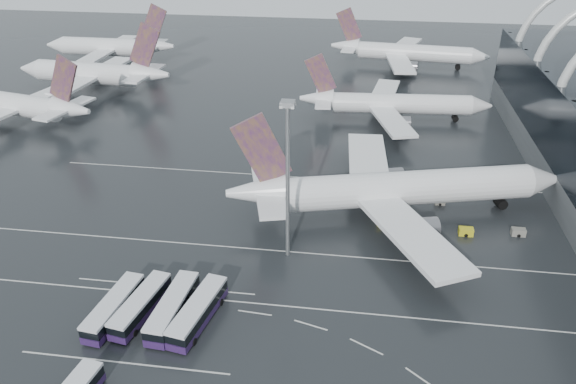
# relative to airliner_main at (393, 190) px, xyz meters

# --- Properties ---
(ground) EXTENTS (420.00, 420.00, 0.00)m
(ground) POSITION_rel_airliner_main_xyz_m (-10.53, -26.70, -5.34)
(ground) COLOR black
(ground) RESTS_ON ground
(lane_marking_near) EXTENTS (120.00, 0.25, 0.01)m
(lane_marking_near) POSITION_rel_airliner_main_xyz_m (-10.53, -28.70, -5.34)
(lane_marking_near) COLOR silver
(lane_marking_near) RESTS_ON ground
(lane_marking_mid) EXTENTS (120.00, 0.25, 0.01)m
(lane_marking_mid) POSITION_rel_airliner_main_xyz_m (-10.53, -14.70, -5.34)
(lane_marking_mid) COLOR silver
(lane_marking_mid) RESTS_ON ground
(lane_marking_far) EXTENTS (120.00, 0.25, 0.01)m
(lane_marking_far) POSITION_rel_airliner_main_xyz_m (-10.53, 13.30, -5.34)
(lane_marking_far) COLOR silver
(lane_marking_far) RESTS_ON ground
(bus_bay_line_south) EXTENTS (28.00, 0.25, 0.01)m
(bus_bay_line_south) POSITION_rel_airliner_main_xyz_m (-34.53, -42.70, -5.34)
(bus_bay_line_south) COLOR silver
(bus_bay_line_south) RESTS_ON ground
(bus_bay_line_north) EXTENTS (28.00, 0.25, 0.01)m
(bus_bay_line_north) POSITION_rel_airliner_main_xyz_m (-34.53, -26.70, -5.34)
(bus_bay_line_north) COLOR silver
(bus_bay_line_north) RESTS_ON ground
(airliner_main) EXTENTS (62.12, 53.73, 21.33)m
(airliner_main) POSITION_rel_airliner_main_xyz_m (0.00, 0.00, 0.00)
(airliner_main) COLOR white
(airliner_main) RESTS_ON ground
(airliner_gate_b) EXTENTS (50.04, 44.92, 17.37)m
(airliner_gate_b) POSITION_rel_airliner_main_xyz_m (0.84, 50.57, -0.99)
(airliner_gate_b) COLOR white
(airliner_gate_b) RESTS_ON ground
(airliner_gate_c) EXTENTS (53.61, 49.20, 19.08)m
(airliner_gate_c) POSITION_rel_airliner_main_xyz_m (6.58, 103.48, -0.57)
(airliner_gate_c) COLOR white
(airliner_gate_c) RESTS_ON ground
(jet_remote_west) EXTENTS (45.13, 36.56, 19.71)m
(jet_remote_west) POSITION_rel_airliner_main_xyz_m (-93.70, 33.93, -0.25)
(jet_remote_west) COLOR white
(jet_remote_west) RESTS_ON ground
(jet_remote_mid) EXTENTS (49.19, 39.65, 21.41)m
(jet_remote_mid) POSITION_rel_airliner_main_xyz_m (-86.26, 62.32, 0.19)
(jet_remote_mid) COLOR white
(jet_remote_mid) RESTS_ON ground
(jet_remote_far) EXTENTS (46.96, 37.74, 20.58)m
(jet_remote_far) POSITION_rel_airliner_main_xyz_m (-95.35, 94.71, -0.03)
(jet_remote_far) COLOR white
(jet_remote_far) RESTS_ON ground
(bus_row_near_a) EXTENTS (4.41, 13.12, 3.17)m
(bus_row_near_a) POSITION_rel_airliner_main_xyz_m (-39.15, -34.48, -3.60)
(bus_row_near_a) COLOR #221542
(bus_row_near_a) RESTS_ON ground
(bus_row_near_b) EXTENTS (4.98, 13.08, 3.15)m
(bus_row_near_b) POSITION_rel_airliner_main_xyz_m (-35.60, -33.50, -3.61)
(bus_row_near_b) COLOR #221542
(bus_row_near_b) RESTS_ON ground
(bus_row_near_c) EXTENTS (4.00, 13.65, 3.32)m
(bus_row_near_c) POSITION_rel_airliner_main_xyz_m (-30.90, -33.45, -3.52)
(bus_row_near_c) COLOR #221542
(bus_row_near_c) RESTS_ON ground
(bus_row_near_d) EXTENTS (5.38, 13.83, 3.33)m
(bus_row_near_d) POSITION_rel_airliner_main_xyz_m (-27.15, -33.76, -3.51)
(bus_row_near_d) COLOR #221542
(bus_row_near_d) RESTS_ON ground
(floodlight_mast) EXTENTS (2.05, 2.05, 26.72)m
(floodlight_mast) POSITION_rel_airliner_main_xyz_m (-17.16, -15.52, 11.46)
(floodlight_mast) COLOR gray
(floodlight_mast) RESTS_ON ground
(gse_cart_belly_a) EXTENTS (2.49, 1.47, 1.36)m
(gse_cart_belly_a) POSITION_rel_airliner_main_xyz_m (13.02, -5.06, -4.66)
(gse_cart_belly_a) COLOR gold
(gse_cart_belly_a) RESTS_ON ground
(gse_cart_belly_b) EXTENTS (1.91, 1.13, 1.04)m
(gse_cart_belly_b) POSITION_rel_airliner_main_xyz_m (9.59, 5.55, -4.82)
(gse_cart_belly_b) COLOR slate
(gse_cart_belly_b) RESTS_ON ground
(gse_cart_belly_c) EXTENTS (2.09, 1.23, 1.14)m
(gse_cart_belly_c) POSITION_rel_airliner_main_xyz_m (-1.41, -3.88, -4.77)
(gse_cart_belly_c) COLOR gold
(gse_cart_belly_c) RESTS_ON ground
(gse_cart_belly_d) EXTENTS (2.37, 1.40, 1.29)m
(gse_cart_belly_d) POSITION_rel_airliner_main_xyz_m (22.15, -3.88, -4.69)
(gse_cart_belly_d) COLOR slate
(gse_cart_belly_d) RESTS_ON ground
(gse_cart_belly_e) EXTENTS (2.43, 1.43, 1.32)m
(gse_cart_belly_e) POSITION_rel_airliner_main_xyz_m (1.30, 9.44, -4.68)
(gse_cart_belly_e) COLOR gold
(gse_cart_belly_e) RESTS_ON ground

